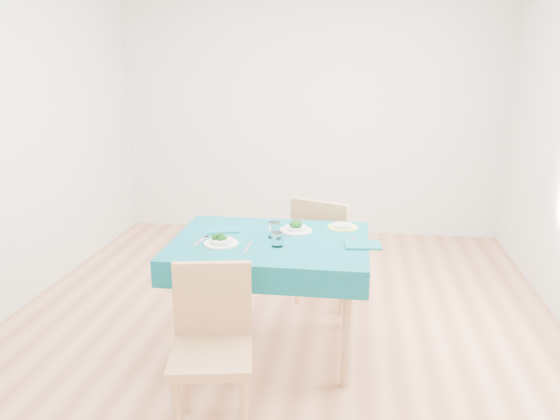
# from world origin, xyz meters

# --- Properties ---
(room_shell) EXTENTS (4.02, 4.52, 2.73)m
(room_shell) POSITION_xyz_m (0.00, 0.00, 1.35)
(room_shell) COLOR #A96946
(room_shell) RESTS_ON ground
(table) EXTENTS (1.20, 0.91, 0.76)m
(table) POSITION_xyz_m (-0.01, -0.36, 0.38)
(table) COLOR #085461
(table) RESTS_ON ground
(chair_near) EXTENTS (0.47, 0.50, 1.00)m
(chair_near) POSITION_xyz_m (-0.17, -1.20, 0.50)
(chair_near) COLOR tan
(chair_near) RESTS_ON ground
(chair_far) EXTENTS (0.61, 0.63, 1.13)m
(chair_far) POSITION_xyz_m (0.33, 0.46, 0.57)
(chair_far) COLOR tan
(chair_far) RESTS_ON ground
(bowl_near) EXTENTS (0.21, 0.21, 0.06)m
(bowl_near) POSITION_xyz_m (-0.29, -0.49, 0.79)
(bowl_near) COLOR white
(bowl_near) RESTS_ON table
(bowl_far) EXTENTS (0.21, 0.21, 0.06)m
(bowl_far) POSITION_xyz_m (0.13, -0.17, 0.79)
(bowl_far) COLOR white
(bowl_far) RESTS_ON table
(fork_near) EXTENTS (0.06, 0.20, 0.00)m
(fork_near) POSITION_xyz_m (-0.43, -0.45, 0.76)
(fork_near) COLOR silver
(fork_near) RESTS_ON table
(knife_near) EXTENTS (0.02, 0.22, 0.00)m
(knife_near) POSITION_xyz_m (-0.12, -0.53, 0.76)
(knife_near) COLOR silver
(knife_near) RESTS_ON table
(fork_far) EXTENTS (0.06, 0.16, 0.00)m
(fork_far) POSITION_xyz_m (0.07, -0.22, 0.76)
(fork_far) COLOR silver
(fork_far) RESTS_ON table
(knife_far) EXTENTS (0.05, 0.22, 0.00)m
(knife_far) POSITION_xyz_m (0.48, -0.36, 0.76)
(knife_far) COLOR silver
(knife_far) RESTS_ON table
(napkin_near) EXTENTS (0.23, 0.19, 0.01)m
(napkin_near) POSITION_xyz_m (-0.35, -0.22, 0.76)
(napkin_near) COLOR #0C5E6B
(napkin_near) RESTS_ON table
(napkin_far) EXTENTS (0.23, 0.17, 0.01)m
(napkin_far) POSITION_xyz_m (0.56, -0.40, 0.76)
(napkin_far) COLOR #0C5E6B
(napkin_far) RESTS_ON table
(tumbler_center) EXTENTS (0.08, 0.08, 0.10)m
(tumbler_center) POSITION_xyz_m (0.01, -0.31, 0.81)
(tumbler_center) COLOR white
(tumbler_center) RESTS_ON table
(tumbler_side) EXTENTS (0.07, 0.07, 0.09)m
(tumbler_side) POSITION_xyz_m (0.05, -0.48, 0.80)
(tumbler_side) COLOR white
(tumbler_side) RESTS_ON table
(side_plate) EXTENTS (0.20, 0.20, 0.01)m
(side_plate) POSITION_xyz_m (0.43, -0.06, 0.76)
(side_plate) COLOR #C6DD6B
(side_plate) RESTS_ON table
(bread_slice) EXTENTS (0.12, 0.12, 0.02)m
(bread_slice) POSITION_xyz_m (0.43, -0.06, 0.78)
(bread_slice) COLOR beige
(bread_slice) RESTS_ON side_plate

